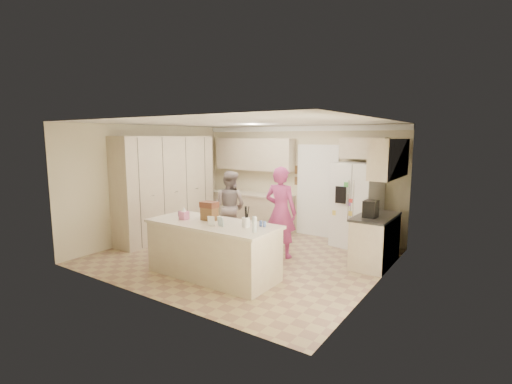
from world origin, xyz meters
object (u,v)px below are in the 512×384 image
Objects in this scene: coffee_maker at (371,209)px; teen_girl at (281,212)px; tissue_box at (184,215)px; dollhouse_body at (209,214)px; teen_boy at (230,206)px; island_base at (213,251)px; refrigerator at (356,205)px; utensil_crock at (246,222)px.

coffee_maker is 1.67m from teen_girl.
dollhouse_body is (0.40, 0.20, 0.04)m from tissue_box.
teen_boy is 0.89× the size of teen_girl.
teen_girl reaches higher than dollhouse_body.
tissue_box is 2.03m from teen_boy.
island_base is at bearing 10.30° from tissue_box.
island_base is (-2.05, -1.90, -0.63)m from coffee_maker.
dollhouse_body is at bearing 26.57° from tissue_box.
island_base is 1.23× the size of teen_girl.
teen_girl is (1.51, -0.33, 0.09)m from teen_boy.
coffee_maker is (0.63, -1.11, 0.17)m from refrigerator.
teen_boy reaches higher than dollhouse_body.
island_base is 0.62m from dollhouse_body.
island_base is at bearing 114.96° from teen_boy.
tissue_box is at bearing -142.43° from coffee_maker.
teen_girl reaches higher than teen_boy.
refrigerator is 3.06m from utensil_crock.
refrigerator is 2.76m from teen_boy.
teen_boy reaches higher than coffee_maker.
refrigerator reaches higher than coffee_maker.
teen_boy is (-3.13, -0.05, -0.27)m from coffee_maker.
utensil_crock is 0.09× the size of teen_boy.
coffee_maker reaches higher than island_base.
coffee_maker is 2.00× the size of utensil_crock.
island_base is 1.38× the size of teen_boy.
utensil_crock is 0.80m from dollhouse_body.
dollhouse_body is (-0.80, 0.05, 0.04)m from utensil_crock.
utensil_crock is at bearing 94.74° from teen_girl.
tissue_box is 0.45m from dollhouse_body.
tissue_box is at bearing -172.87° from utensil_crock.
dollhouse_body is at bearing 146.31° from island_base.
teen_girl is (-1.62, -0.38, -0.18)m from coffee_maker.
refrigerator is at bearing 64.78° from island_base.
coffee_maker is 2.32m from utensil_crock.
teen_boy is 1.55m from teen_girl.
island_base is at bearing 70.47° from teen_girl.
island_base is at bearing -137.17° from coffee_maker.
coffee_maker reaches higher than dollhouse_body.
tissue_box is (-0.55, -0.10, 0.56)m from island_base.
teen_girl is at bearing 98.55° from utensil_crock.
refrigerator is at bearing 119.59° from coffee_maker.
teen_girl is (0.43, 1.52, 0.45)m from island_base.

